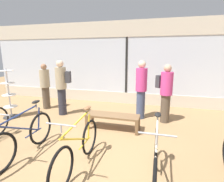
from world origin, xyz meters
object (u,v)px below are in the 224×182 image
object	(u,v)px
accessory_rack	(9,97)
bicycle_center	(78,148)
display_bench	(113,117)
customer_near_bench	(62,86)
customer_near_rack	(45,85)
bicycle_right	(155,160)
bicycle_left	(24,137)
customer_by_window	(141,89)
customer_mid_floor	(166,92)

from	to	relation	value
accessory_rack	bicycle_center	bearing A→B (deg)	-28.81
display_bench	customer_near_bench	distance (m)	2.11
customer_near_rack	customer_near_bench	size ratio (longest dim) A/B	0.92
bicycle_right	customer_near_bench	bearing A→B (deg)	141.49
bicycle_left	bicycle_center	size ratio (longest dim) A/B	1.00
bicycle_right	customer_near_bench	world-z (taller)	customer_near_bench
bicycle_left	bicycle_right	distance (m)	2.49
bicycle_left	customer_by_window	bearing A→B (deg)	53.62
customer_mid_floor	customer_by_window	bearing A→B (deg)	169.85
bicycle_right	accessory_rack	xyz separation A→B (m)	(-4.48, 1.73, 0.27)
bicycle_left	bicycle_center	world-z (taller)	bicycle_left
display_bench	customer_near_rack	world-z (taller)	customer_near_rack
bicycle_right	accessory_rack	bearing A→B (deg)	158.82
bicycle_right	customer_near_bench	size ratio (longest dim) A/B	0.94
customer_by_window	customer_near_bench	size ratio (longest dim) A/B	1.00
accessory_rack	customer_by_window	size ratio (longest dim) A/B	0.88
bicycle_left	customer_by_window	xyz separation A→B (m)	(1.97, 2.67, 0.55)
bicycle_left	accessory_rack	world-z (taller)	accessory_rack
accessory_rack	display_bench	bearing A→B (deg)	-0.35
display_bench	customer_by_window	size ratio (longest dim) A/B	0.79
display_bench	customer_near_rack	bearing A→B (deg)	158.36
accessory_rack	display_bench	size ratio (longest dim) A/B	1.13
bicycle_center	customer_mid_floor	world-z (taller)	customer_mid_floor
bicycle_left	display_bench	size ratio (longest dim) A/B	1.25
bicycle_center	bicycle_right	bearing A→B (deg)	0.79
bicycle_right	accessory_rack	distance (m)	4.81
bicycle_right	customer_mid_floor	xyz separation A→B (m)	(0.19, 2.61, 0.53)
customer_by_window	bicycle_center	bearing A→B (deg)	-105.51
bicycle_right	display_bench	bearing A→B (deg)	123.70
display_bench	accessory_rack	bearing A→B (deg)	179.65
bicycle_right	customer_mid_floor	distance (m)	2.67
bicycle_left	bicycle_right	size ratio (longest dim) A/B	1.05
accessory_rack	customer_near_bench	world-z (taller)	customer_near_bench
display_bench	customer_mid_floor	bearing A→B (deg)	34.13
bicycle_center	customer_by_window	world-z (taller)	customer_by_window
bicycle_left	accessory_rack	distance (m)	2.60
accessory_rack	customer_mid_floor	size ratio (longest dim) A/B	0.93
bicycle_left	bicycle_center	xyz separation A→B (m)	(1.20, -0.09, -0.00)
bicycle_right	display_bench	world-z (taller)	bicycle_right
accessory_rack	display_bench	world-z (taller)	accessory_rack
accessory_rack	customer_mid_floor	bearing A→B (deg)	10.69
customer_near_bench	accessory_rack	bearing A→B (deg)	-154.74
bicycle_right	customer_mid_floor	size ratio (longest dim) A/B	0.99
display_bench	customer_near_bench	size ratio (longest dim) A/B	0.79
bicycle_right	customer_by_window	world-z (taller)	customer_by_window
bicycle_right	customer_mid_floor	bearing A→B (deg)	85.93
bicycle_left	customer_near_rack	size ratio (longest dim) A/B	1.07
bicycle_left	bicycle_right	xyz separation A→B (m)	(2.49, -0.07, -0.01)
bicycle_left	customer_mid_floor	size ratio (longest dim) A/B	1.04
bicycle_center	bicycle_right	size ratio (longest dim) A/B	1.05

